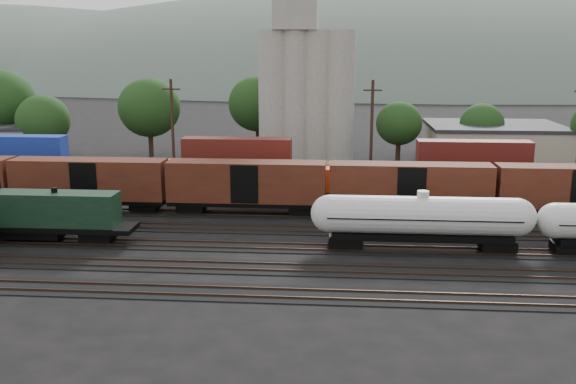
# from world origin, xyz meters

# --- Properties ---
(ground) EXTENTS (600.00, 600.00, 0.00)m
(ground) POSITION_xyz_m (0.00, 0.00, 0.00)
(ground) COLOR black
(tracks) EXTENTS (180.00, 33.20, 0.20)m
(tracks) POSITION_xyz_m (0.00, 0.00, 0.05)
(tracks) COLOR black
(tracks) RESTS_ON ground
(green_locomotive) EXTENTS (17.12, 3.02, 4.53)m
(green_locomotive) POSITION_xyz_m (-17.89, -5.00, 2.58)
(green_locomotive) COLOR black
(green_locomotive) RESTS_ON ground
(tank_car_a) EXTENTS (17.46, 3.13, 4.58)m
(tank_car_a) POSITION_xyz_m (14.73, -5.00, 2.72)
(tank_car_a) COLOR silver
(tank_car_a) RESTS_ON ground
(orange_locomotive) EXTENTS (16.11, 2.68, 4.03)m
(orange_locomotive) POSITION_xyz_m (3.74, 10.00, 2.32)
(orange_locomotive) COLOR black
(orange_locomotive) RESTS_ON ground
(boxcar_string) EXTENTS (122.80, 2.90, 4.20)m
(boxcar_string) POSITION_xyz_m (-8.27, 5.00, 3.12)
(boxcar_string) COLOR black
(boxcar_string) RESTS_ON ground
(container_wall) EXTENTS (165.82, 2.60, 5.80)m
(container_wall) POSITION_xyz_m (-16.33, 15.00, 2.68)
(container_wall) COLOR black
(container_wall) RESTS_ON ground
(grain_silo) EXTENTS (13.40, 5.00, 29.00)m
(grain_silo) POSITION_xyz_m (3.28, 36.00, 11.26)
(grain_silo) COLOR #9E9B90
(grain_silo) RESTS_ON ground
(industrial_sheds) EXTENTS (119.38, 17.26, 5.10)m
(industrial_sheds) POSITION_xyz_m (6.63, 35.25, 2.56)
(industrial_sheds) COLOR #9E937F
(industrial_sheds) RESTS_ON ground
(tree_band) EXTENTS (165.41, 21.00, 12.60)m
(tree_band) POSITION_xyz_m (-4.96, 37.47, 6.65)
(tree_band) COLOR black
(tree_band) RESTS_ON ground
(utility_poles) EXTENTS (122.20, 0.36, 12.00)m
(utility_poles) POSITION_xyz_m (0.00, 22.00, 6.21)
(utility_poles) COLOR black
(utility_poles) RESTS_ON ground
(distant_hills) EXTENTS (860.00, 286.00, 130.00)m
(distant_hills) POSITION_xyz_m (23.92, 260.00, -20.56)
(distant_hills) COLOR #59665B
(distant_hills) RESTS_ON ground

